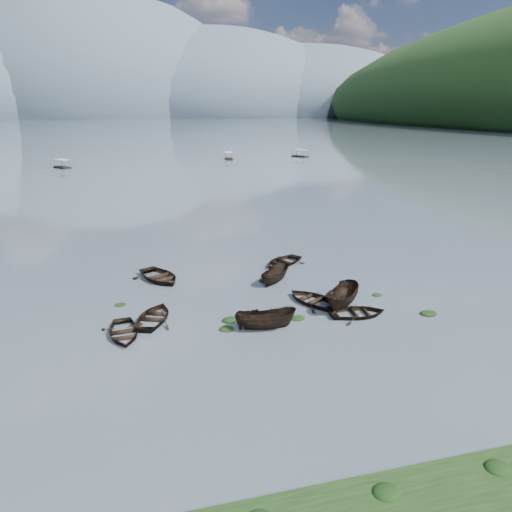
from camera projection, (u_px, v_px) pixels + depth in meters
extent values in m
plane|color=#4E5862|center=(303.00, 343.00, 28.62)|extent=(2400.00, 2400.00, 0.00)
ellipsoid|color=#475666|center=(107.00, 116.00, 844.32)|extent=(520.00, 520.00, 340.00)
ellipsoid|color=#475666|center=(214.00, 116.00, 891.17)|extent=(520.00, 520.00, 260.00)
ellipsoid|color=#475666|center=(301.00, 116.00, 933.34)|extent=(520.00, 520.00, 220.00)
imported|color=black|center=(124.00, 335.00, 29.63)|extent=(3.22, 4.26, 0.83)
imported|color=black|center=(155.00, 320.00, 31.80)|extent=(4.35, 5.05, 0.88)
imported|color=black|center=(266.00, 328.00, 30.58)|extent=(4.30, 2.05, 1.60)
imported|color=black|center=(312.00, 302.00, 34.68)|extent=(4.88, 5.37, 0.91)
imported|color=black|center=(358.00, 316.00, 32.44)|extent=(4.28, 3.23, 0.84)
imported|color=black|center=(342.00, 307.00, 33.91)|extent=(4.55, 4.59, 1.81)
imported|color=black|center=(160.00, 280.00, 39.22)|extent=(5.37, 6.01, 1.03)
imported|color=black|center=(282.00, 264.00, 43.18)|extent=(5.43, 5.07, 0.92)
imported|color=black|center=(275.00, 282.00, 38.83)|extent=(3.79, 3.81, 1.51)
ellipsoid|color=black|center=(230.00, 321.00, 31.68)|extent=(1.16, 0.95, 0.25)
ellipsoid|color=black|center=(227.00, 330.00, 30.39)|extent=(1.04, 0.83, 0.23)
ellipsoid|color=black|center=(297.00, 319.00, 31.95)|extent=(1.08, 0.86, 0.23)
ellipsoid|color=black|center=(377.00, 295.00, 35.96)|extent=(0.84, 0.71, 0.19)
ellipsoid|color=black|center=(429.00, 314.00, 32.68)|extent=(1.25, 0.99, 0.26)
ellipsoid|color=black|center=(120.00, 305.00, 34.16)|extent=(0.89, 0.72, 0.19)
ellipsoid|color=black|center=(265.00, 281.00, 38.90)|extent=(1.07, 0.89, 0.22)
ellipsoid|color=black|center=(280.00, 275.00, 40.37)|extent=(1.01, 0.81, 0.22)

